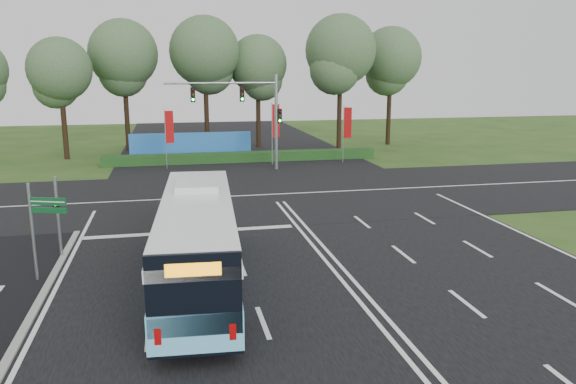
% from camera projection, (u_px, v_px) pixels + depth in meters
% --- Properties ---
extents(ground, '(120.00, 120.00, 0.00)m').
position_uv_depth(ground, '(325.00, 261.00, 22.05)').
color(ground, '#264918').
rests_on(ground, ground).
extents(road_main, '(20.00, 120.00, 0.04)m').
position_uv_depth(road_main, '(325.00, 260.00, 22.05)').
color(road_main, black).
rests_on(road_main, ground).
extents(road_cross, '(120.00, 14.00, 0.05)m').
position_uv_depth(road_cross, '(270.00, 195.00, 33.51)').
color(road_cross, black).
rests_on(road_cross, ground).
extents(kerb_strip, '(0.25, 18.00, 0.12)m').
position_uv_depth(kerb_strip, '(33.00, 314.00, 17.12)').
color(kerb_strip, gray).
rests_on(kerb_strip, ground).
extents(city_bus, '(3.15, 11.63, 3.30)m').
position_uv_depth(city_bus, '(198.00, 240.00, 19.14)').
color(city_bus, '#6DCEFD').
rests_on(city_bus, ground).
extents(pedestrian_signal, '(0.29, 0.41, 3.29)m').
position_uv_depth(pedestrian_signal, '(58.00, 214.00, 22.05)').
color(pedestrian_signal, gray).
rests_on(pedestrian_signal, ground).
extents(street_sign, '(1.32, 0.53, 3.56)m').
position_uv_depth(street_sign, '(40.00, 220.00, 19.42)').
color(street_sign, gray).
rests_on(street_sign, ground).
extents(banner_flag_left, '(0.66, 0.15, 4.47)m').
position_uv_depth(banner_flag_left, '(168.00, 131.00, 41.53)').
color(banner_flag_left, gray).
rests_on(banner_flag_left, ground).
extents(banner_flag_mid, '(0.67, 0.31, 4.82)m').
position_uv_depth(banner_flag_mid, '(275.00, 125.00, 43.56)').
color(banner_flag_mid, gray).
rests_on(banner_flag_mid, ground).
extents(banner_flag_right, '(0.63, 0.29, 4.52)m').
position_uv_depth(banner_flag_right, '(347.00, 126.00, 44.46)').
color(banner_flag_right, gray).
rests_on(banner_flag_right, ground).
extents(traffic_light_gantry, '(8.41, 0.28, 7.00)m').
position_uv_depth(traffic_light_gantry, '(252.00, 107.00, 40.68)').
color(traffic_light_gantry, gray).
rests_on(traffic_light_gantry, ground).
extents(hedge, '(22.00, 1.20, 0.80)m').
position_uv_depth(hedge, '(243.00, 157.00, 45.37)').
color(hedge, '#193A15').
rests_on(hedge, ground).
extents(blue_hoarding, '(10.00, 0.30, 2.20)m').
position_uv_depth(blue_hoarding, '(191.00, 146.00, 46.79)').
color(blue_hoarding, blue).
rests_on(blue_hoarding, ground).
extents(eucalyptus_row, '(42.59, 9.76, 12.19)m').
position_uv_depth(eucalyptus_row, '(219.00, 58.00, 50.14)').
color(eucalyptus_row, black).
rests_on(eucalyptus_row, ground).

